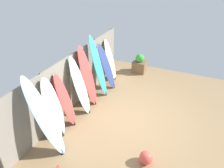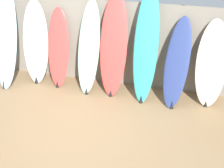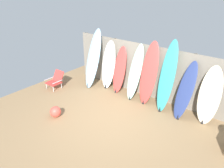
{
  "view_description": "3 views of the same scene",
  "coord_description": "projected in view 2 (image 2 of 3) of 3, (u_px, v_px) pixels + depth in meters",
  "views": [
    {
      "loc": [
        -5.04,
        -1.6,
        4.28
      ],
      "look_at": [
        -0.01,
        0.68,
        1.08
      ],
      "focal_mm": 35.0,
      "sensor_mm": 36.0,
      "label": 1
    },
    {
      "loc": [
        1.6,
        -3.79,
        3.43
      ],
      "look_at": [
        0.46,
        0.59,
        0.78
      ],
      "focal_mm": 50.0,
      "sensor_mm": 36.0,
      "label": 2
    },
    {
      "loc": [
        3.29,
        -4.06,
        3.67
      ],
      "look_at": [
        -0.35,
        0.48,
        0.9
      ],
      "focal_mm": 35.0,
      "sensor_mm": 36.0,
      "label": 3
    }
  ],
  "objects": [
    {
      "name": "surfboard_red_2",
      "position": [
        58.0,
        49.0,
        6.46
      ],
      "size": [
        0.5,
        0.56,
        1.63
      ],
      "color": "#D13D38",
      "rests_on": "ground"
    },
    {
      "name": "surfboard_teal_5",
      "position": [
        146.0,
        48.0,
        5.84
      ],
      "size": [
        0.47,
        0.64,
        2.17
      ],
      "color": "teal",
      "rests_on": "ground"
    },
    {
      "name": "surfboard_skyblue_0",
      "position": [
        5.0,
        37.0,
        6.41
      ],
      "size": [
        0.6,
        0.89,
        2.11
      ],
      "color": "#8CB7D6",
      "rests_on": "ground"
    },
    {
      "name": "surfboard_seafoam_3",
      "position": [
        89.0,
        49.0,
        6.2
      ],
      "size": [
        0.5,
        0.64,
        1.84
      ],
      "color": "#9ED6BC",
      "rests_on": "ground"
    },
    {
      "name": "surfboard_red_4",
      "position": [
        114.0,
        47.0,
        6.06
      ],
      "size": [
        0.55,
        0.55,
        2.02
      ],
      "color": "#D13D38",
      "rests_on": "ground"
    },
    {
      "name": "fence_back",
      "position": [
        108.0,
        43.0,
        6.47
      ],
      "size": [
        6.08,
        0.11,
        1.8
      ],
      "color": "gray",
      "rests_on": "ground"
    },
    {
      "name": "ground",
      "position": [
        77.0,
        138.0,
        5.24
      ],
      "size": [
        7.68,
        7.68,
        0.0
      ],
      "primitive_type": "plane",
      "color": "#8E704C"
    },
    {
      "name": "surfboard_cream_7",
      "position": [
        212.0,
        65.0,
        5.81
      ],
      "size": [
        0.63,
        0.53,
        1.64
      ],
      "color": "beige",
      "rests_on": "ground"
    },
    {
      "name": "surfboard_navy_6",
      "position": [
        177.0,
        64.0,
        5.82
      ],
      "size": [
        0.53,
        0.74,
        1.65
      ],
      "color": "navy",
      "rests_on": "ground"
    },
    {
      "name": "surfboard_white_1",
      "position": [
        36.0,
        43.0,
        6.54
      ],
      "size": [
        0.58,
        0.45,
        1.76
      ],
      "color": "white",
      "rests_on": "ground"
    }
  ]
}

